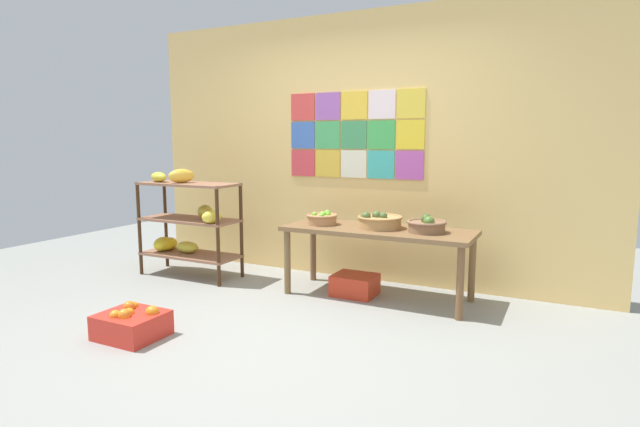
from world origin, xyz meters
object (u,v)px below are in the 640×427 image
display_table (378,236)px  fruit_basket_centre (427,225)px  fruit_basket_left (380,221)px  produce_crate_under_table (355,285)px  orange_crate_foreground (132,324)px  banana_shelf_unit (185,221)px  fruit_basket_back_right (322,218)px

display_table → fruit_basket_centre: 0.46m
display_table → fruit_basket_centre: bearing=-0.2°
display_table → fruit_basket_left: size_ratio=4.23×
fruit_basket_centre → produce_crate_under_table: bearing=-177.9°
produce_crate_under_table → orange_crate_foreground: bearing=-122.4°
orange_crate_foreground → display_table: bearing=53.2°
display_table → produce_crate_under_table: size_ratio=4.39×
orange_crate_foreground → banana_shelf_unit: bearing=118.4°
produce_crate_under_table → banana_shelf_unit: bearing=-175.4°
fruit_basket_left → display_table: bearing=-114.7°
banana_shelf_unit → fruit_basket_centre: banana_shelf_unit is taller
produce_crate_under_table → fruit_basket_centre: bearing=2.1°
fruit_basket_back_right → banana_shelf_unit: bearing=-174.7°
fruit_basket_back_right → orange_crate_foreground: fruit_basket_back_right is taller
fruit_basket_left → produce_crate_under_table: 0.64m
fruit_basket_back_right → orange_crate_foreground: size_ratio=0.66×
fruit_basket_back_right → orange_crate_foreground: (-0.72, -1.65, -0.59)m
fruit_basket_back_right → fruit_basket_centre: size_ratio=0.87×
display_table → fruit_basket_back_right: 0.56m
banana_shelf_unit → fruit_basket_left: bearing=5.3°
fruit_basket_left → orange_crate_foreground: bearing=-126.7°
fruit_basket_centre → produce_crate_under_table: fruit_basket_centre is taller
banana_shelf_unit → produce_crate_under_table: banana_shelf_unit is taller
banana_shelf_unit → fruit_basket_back_right: (1.53, 0.14, 0.12)m
display_table → fruit_basket_centre: fruit_basket_centre is taller
produce_crate_under_table → orange_crate_foreground: size_ratio=0.87×
display_table → fruit_basket_back_right: bearing=-176.7°
fruit_basket_left → produce_crate_under_table: size_ratio=1.04×
fruit_basket_back_right → produce_crate_under_table: size_ratio=0.75×
banana_shelf_unit → fruit_basket_centre: (2.51, 0.17, 0.12)m
banana_shelf_unit → fruit_basket_back_right: size_ratio=3.87×
fruit_basket_back_right → produce_crate_under_table: fruit_basket_back_right is taller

